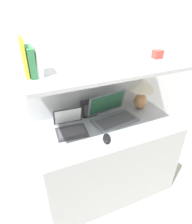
{
  "coord_description": "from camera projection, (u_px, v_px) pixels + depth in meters",
  "views": [
    {
      "loc": [
        -0.65,
        -0.94,
        1.77
      ],
      "look_at": [
        -0.11,
        0.31,
        0.94
      ],
      "focal_mm": 32.0,
      "sensor_mm": 36.0,
      "label": 1
    }
  ],
  "objects": [
    {
      "name": "wall_back",
      "position": [
        91.0,
        65.0,
        1.79
      ],
      "size": [
        6.0,
        0.05,
        2.4
      ],
      "color": "silver",
      "rests_on": "ground_plane"
    },
    {
      "name": "laptop_small",
      "position": [
        70.0,
        127.0,
        1.65
      ],
      "size": [
        0.26,
        0.25,
        0.18
      ],
      "color": "#333338",
      "rests_on": "desk"
    },
    {
      "name": "back_riser",
      "position": [
        93.0,
        120.0,
        2.05
      ],
      "size": [
        1.22,
        0.04,
        1.25
      ],
      "color": "silver",
      "rests_on": "ground_plane"
    },
    {
      "name": "computer_mouse",
      "position": [
        107.0,
        138.0,
        1.55
      ],
      "size": [
        0.1,
        0.13,
        0.04
      ],
      "color": "black",
      "rests_on": "desk"
    },
    {
      "name": "router_box",
      "position": [
        89.0,
        108.0,
        1.83
      ],
      "size": [
        0.14,
        0.06,
        0.16
      ],
      "color": "black",
      "rests_on": "desk"
    },
    {
      "name": "book_white",
      "position": [
        38.0,
        60.0,
        1.29
      ],
      "size": [
        0.05,
        0.15,
        0.21
      ],
      "color": "silver",
      "rests_on": "shelf"
    },
    {
      "name": "book_green",
      "position": [
        31.0,
        62.0,
        1.28
      ],
      "size": [
        0.04,
        0.16,
        0.19
      ],
      "color": "#2D7042",
      "rests_on": "shelf"
    },
    {
      "name": "shelf",
      "position": [
        105.0,
        67.0,
        1.51
      ],
      "size": [
        1.22,
        0.55,
        0.03
      ],
      "color": "#999EA3",
      "rests_on": "back_riser"
    },
    {
      "name": "laptop_large",
      "position": [
        112.0,
        114.0,
        1.8
      ],
      "size": [
        0.42,
        0.33,
        0.22
      ],
      "color": "slate",
      "rests_on": "desk"
    },
    {
      "name": "desk",
      "position": [
        106.0,
        159.0,
        1.92
      ],
      "size": [
        1.22,
        0.61,
        0.77
      ],
      "color": "#999EA3",
      "rests_on": "ground_plane"
    },
    {
      "name": "table_lamp",
      "position": [
        142.0,
        89.0,
        1.87
      ],
      "size": [
        0.24,
        0.24,
        0.33
      ],
      "color": "#B27A4C",
      "rests_on": "desk"
    },
    {
      "name": "ground_plane",
      "position": [
        119.0,
        210.0,
        1.88
      ],
      "size": [
        12.0,
        12.0,
        0.0
      ],
      "primitive_type": "plane",
      "color": "#B2AD9E"
    },
    {
      "name": "book_yellow",
      "position": [
        24.0,
        58.0,
        1.25
      ],
      "size": [
        0.02,
        0.12,
        0.25
      ],
      "color": "gold",
      "rests_on": "shelf"
    },
    {
      "name": "shelf_gadget",
      "position": [
        158.0,
        54.0,
        1.65
      ],
      "size": [
        0.08,
        0.06,
        0.07
      ],
      "color": "#CC3D33",
      "rests_on": "shelf"
    }
  ]
}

